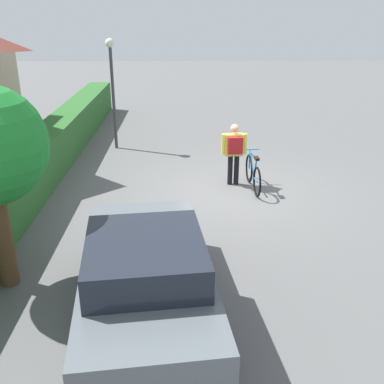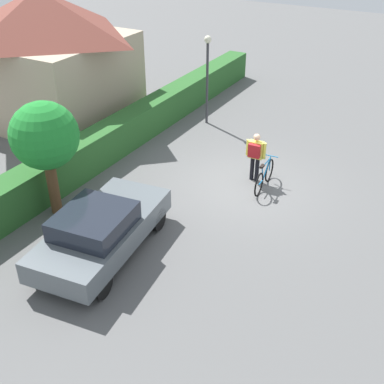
% 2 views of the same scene
% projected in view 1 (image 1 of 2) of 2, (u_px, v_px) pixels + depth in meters
% --- Properties ---
extents(ground_plane, '(60.00, 60.00, 0.00)m').
position_uv_depth(ground_plane, '(231.00, 191.00, 11.44)').
color(ground_plane, '#5A5A5A').
extents(hedge_row, '(20.19, 0.90, 1.21)m').
position_uv_depth(hedge_row, '(32.00, 170.00, 11.13)').
color(hedge_row, '#2B6029').
rests_on(hedge_row, ground).
extents(parked_car_near, '(4.41, 2.32, 1.40)m').
position_uv_depth(parked_car_near, '(146.00, 273.00, 6.58)').
color(parked_car_near, slate).
rests_on(parked_car_near, ground).
extents(bicycle, '(1.75, 0.50, 0.95)m').
position_uv_depth(bicycle, '(253.00, 174.00, 11.44)').
color(bicycle, black).
rests_on(bicycle, ground).
extents(person_rider, '(0.36, 0.65, 1.61)m').
position_uv_depth(person_rider, '(234.00, 149.00, 11.50)').
color(person_rider, black).
rests_on(person_rider, ground).
extents(street_lamp, '(0.28, 0.28, 3.46)m').
position_uv_depth(street_lamp, '(112.00, 77.00, 14.08)').
color(street_lamp, '#38383D').
rests_on(street_lamp, ground).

